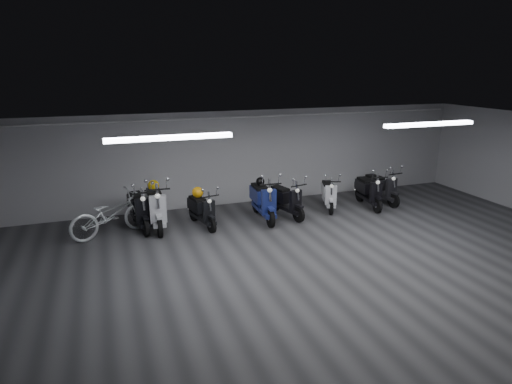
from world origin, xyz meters
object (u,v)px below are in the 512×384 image
object	(u,v)px
scooter_3	(202,205)
scooter_4	(263,194)
scooter_7	(369,186)
helmet_2	(153,185)
scooter_2	(155,200)
helmet_0	(198,192)
scooter_5	(286,195)
bicycle	(110,210)
scooter_6	(329,189)
scooter_9	(381,183)
scooter_1	(139,203)
helmet_1	(260,181)

from	to	relation	value
scooter_3	scooter_4	xyz separation A→B (m)	(1.69, -0.01, 0.13)
scooter_7	helmet_2	size ratio (longest dim) A/B	5.94
scooter_2	helmet_2	size ratio (longest dim) A/B	6.93
scooter_4	helmet_0	xyz separation A→B (m)	(-1.74, 0.22, 0.16)
helmet_2	scooter_5	bearing A→B (deg)	-8.94
bicycle	helmet_2	size ratio (longest dim) A/B	7.07
scooter_5	scooter_6	bearing A→B (deg)	-5.77
scooter_2	scooter_5	world-z (taller)	scooter_2
scooter_6	scooter_9	distance (m)	1.79
scooter_1	helmet_0	size ratio (longest dim) A/B	6.31
scooter_5	helmet_2	bearing A→B (deg)	156.78
scooter_6	helmet_0	world-z (taller)	scooter_6
scooter_1	bicycle	xyz separation A→B (m)	(-0.70, -0.25, -0.02)
bicycle	scooter_2	bearing A→B (deg)	-104.96
scooter_1	scooter_5	size ratio (longest dim) A/B	1.09
helmet_1	helmet_2	size ratio (longest dim) A/B	0.82
scooter_6	helmet_0	size ratio (longest dim) A/B	5.45
helmet_0	helmet_1	size ratio (longest dim) A/B	1.23
scooter_2	scooter_7	world-z (taller)	scooter_2
scooter_5	scooter_7	xyz separation A→B (m)	(2.65, -0.02, 0.01)
scooter_5	bicycle	size ratio (longest dim) A/B	0.82
scooter_6	scooter_9	world-z (taller)	scooter_9
scooter_1	helmet_2	xyz separation A→B (m)	(0.41, 0.16, 0.39)
scooter_9	scooter_2	bearing A→B (deg)	172.08
bicycle	helmet_1	xyz separation A→B (m)	(3.94, 0.10, 0.34)
scooter_2	bicycle	distance (m)	1.12
scooter_7	helmet_2	bearing A→B (deg)	-178.09
scooter_2	scooter_4	bearing A→B (deg)	-5.17
scooter_4	helmet_1	bearing A→B (deg)	90.00
scooter_5	helmet_2	world-z (taller)	scooter_5
scooter_6	bicycle	world-z (taller)	bicycle
scooter_1	scooter_7	xyz separation A→B (m)	(6.56, -0.41, -0.04)
scooter_4	helmet_2	bearing A→B (deg)	171.13
scooter_9	bicycle	distance (m)	7.84
scooter_2	scooter_7	distance (m)	6.16
scooter_7	helmet_1	world-z (taller)	scooter_7
scooter_1	helmet_0	world-z (taller)	scooter_1
scooter_3	scooter_6	xyz separation A→B (m)	(3.82, 0.23, 0.00)
scooter_2	scooter_3	xyz separation A→B (m)	(1.13, -0.28, -0.16)
scooter_3	bicycle	world-z (taller)	bicycle
scooter_6	scooter_9	size ratio (longest dim) A/B	0.93
scooter_9	helmet_1	distance (m)	3.92
scooter_9	scooter_6	bearing A→B (deg)	172.56
scooter_2	helmet_2	distance (m)	0.43
scooter_2	scooter_5	distance (m)	3.51
scooter_4	helmet_2	size ratio (longest dim) A/B	6.63
bicycle	helmet_0	distance (m)	2.20
scooter_1	scooter_9	size ratio (longest dim) A/B	1.08
scooter_9	bicycle	xyz separation A→B (m)	(-7.84, -0.08, 0.03)
scooter_9	bicycle	bearing A→B (deg)	173.09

